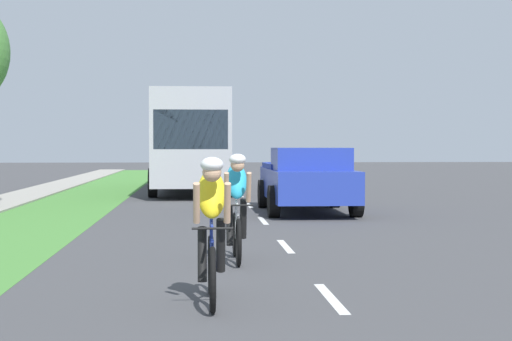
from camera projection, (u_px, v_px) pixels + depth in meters
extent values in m
plane|color=#424244|center=(254.00, 210.00, 21.38)|extent=(120.00, 120.00, 0.00)
cube|color=#478438|center=(58.00, 211.00, 21.02)|extent=(2.68, 70.00, 0.01)
cube|color=white|center=(331.00, 298.00, 9.09)|extent=(0.12, 1.80, 0.01)
cube|color=white|center=(285.00, 246.00, 13.74)|extent=(0.12, 1.80, 0.01)
cube|color=white|center=(263.00, 221.00, 18.39)|extent=(0.12, 1.80, 0.01)
cube|color=white|center=(250.00, 205.00, 23.04)|extent=(0.12, 1.80, 0.01)
cube|color=white|center=(241.00, 195.00, 27.70)|extent=(0.12, 1.80, 0.01)
cube|color=white|center=(234.00, 188.00, 32.35)|extent=(0.12, 1.80, 0.01)
cube|color=white|center=(230.00, 183.00, 37.00)|extent=(0.12, 1.80, 0.01)
cube|color=white|center=(226.00, 179.00, 41.65)|extent=(0.12, 1.80, 0.01)
cube|color=white|center=(223.00, 175.00, 46.30)|extent=(0.12, 1.80, 0.01)
cube|color=white|center=(221.00, 172.00, 50.96)|extent=(0.12, 1.80, 0.01)
torus|color=black|center=(211.00, 265.00, 9.29)|extent=(0.06, 0.68, 0.68)
torus|color=black|center=(213.00, 280.00, 8.25)|extent=(0.06, 0.68, 0.68)
cylinder|color=#23389E|center=(212.00, 257.00, 8.67)|extent=(0.04, 0.59, 0.43)
cylinder|color=#23389E|center=(211.00, 244.00, 8.94)|extent=(0.04, 0.04, 0.55)
cylinder|color=#23389E|center=(212.00, 225.00, 8.71)|extent=(0.03, 0.55, 0.03)
cylinder|color=black|center=(212.00, 228.00, 8.26)|extent=(0.42, 0.02, 0.02)
ellipsoid|color=yellow|center=(211.00, 194.00, 8.77)|extent=(0.30, 0.54, 0.63)
sphere|color=tan|center=(212.00, 172.00, 8.48)|extent=(0.20, 0.20, 0.20)
ellipsoid|color=white|center=(212.00, 165.00, 8.48)|extent=(0.24, 0.28, 0.16)
cylinder|color=tan|center=(197.00, 203.00, 8.48)|extent=(0.07, 0.26, 0.45)
cylinder|color=tan|center=(227.00, 203.00, 8.50)|extent=(0.07, 0.26, 0.45)
cylinder|color=black|center=(202.00, 254.00, 8.86)|extent=(0.10, 0.30, 0.60)
cylinder|color=black|center=(221.00, 245.00, 8.82)|extent=(0.10, 0.25, 0.61)
torus|color=black|center=(235.00, 234.00, 12.48)|extent=(0.06, 0.68, 0.68)
torus|color=black|center=(239.00, 242.00, 11.44)|extent=(0.06, 0.68, 0.68)
cylinder|color=silver|center=(237.00, 227.00, 11.86)|extent=(0.04, 0.59, 0.43)
cylinder|color=silver|center=(236.00, 218.00, 12.13)|extent=(0.04, 0.04, 0.55)
cylinder|color=silver|center=(237.00, 204.00, 11.89)|extent=(0.03, 0.55, 0.03)
cylinder|color=black|center=(238.00, 205.00, 11.45)|extent=(0.42, 0.02, 0.02)
ellipsoid|color=#26A5CC|center=(237.00, 181.00, 11.95)|extent=(0.30, 0.54, 0.63)
sphere|color=tan|center=(238.00, 165.00, 11.67)|extent=(0.20, 0.20, 0.20)
ellipsoid|color=white|center=(238.00, 159.00, 11.67)|extent=(0.24, 0.28, 0.16)
cylinder|color=tan|center=(226.00, 187.00, 11.67)|extent=(0.07, 0.26, 0.45)
cylinder|color=tan|center=(249.00, 187.00, 11.69)|extent=(0.07, 0.26, 0.45)
cylinder|color=black|center=(230.00, 225.00, 12.05)|extent=(0.10, 0.30, 0.60)
cylinder|color=black|center=(243.00, 219.00, 12.01)|extent=(0.10, 0.25, 0.61)
cube|color=#23389E|center=(306.00, 184.00, 20.80)|extent=(1.96, 5.10, 0.76)
cube|color=#23389E|center=(311.00, 161.00, 20.02)|extent=(1.80, 1.78, 0.64)
cube|color=#1E2833|center=(315.00, 162.00, 19.31)|extent=(1.67, 0.08, 0.52)
cube|color=#23389E|center=(268.00, 171.00, 21.74)|extent=(0.08, 2.80, 0.40)
cube|color=#23389E|center=(335.00, 171.00, 21.87)|extent=(0.08, 2.80, 0.40)
cube|color=#23389E|center=(295.00, 169.00, 23.29)|extent=(1.80, 0.08, 0.40)
cylinder|color=black|center=(274.00, 201.00, 19.21)|extent=(0.26, 0.76, 0.76)
cylinder|color=black|center=(356.00, 201.00, 19.35)|extent=(0.26, 0.76, 0.76)
cylinder|color=black|center=(263.00, 194.00, 22.26)|extent=(0.26, 0.76, 0.76)
cylinder|color=black|center=(334.00, 193.00, 22.40)|extent=(0.26, 0.76, 0.76)
cube|color=#A5A8AD|center=(192.00, 139.00, 30.41)|extent=(2.50, 11.60, 3.10)
cube|color=#1E2833|center=(192.00, 128.00, 30.40)|extent=(2.52, 10.67, 0.64)
cube|color=#1E2833|center=(191.00, 129.00, 24.65)|extent=(2.25, 0.06, 1.20)
cylinder|color=black|center=(153.00, 183.00, 26.61)|extent=(0.28, 0.96, 0.96)
cylinder|color=black|center=(230.00, 183.00, 26.79)|extent=(0.28, 0.96, 0.96)
cylinder|color=black|center=(162.00, 175.00, 33.55)|extent=(0.28, 0.96, 0.96)
cylinder|color=black|center=(223.00, 175.00, 33.73)|extent=(0.28, 0.96, 0.96)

